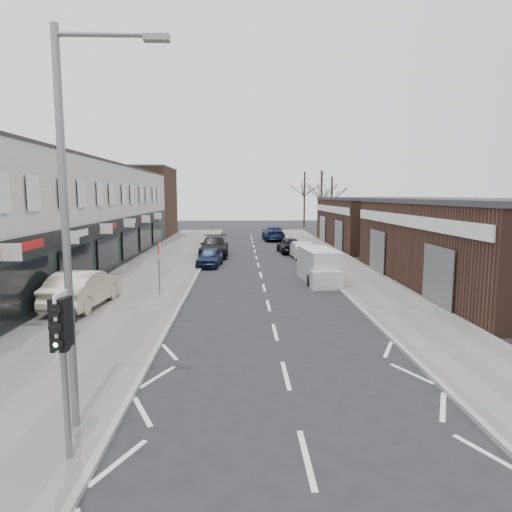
{
  "coord_description": "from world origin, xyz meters",
  "views": [
    {
      "loc": [
        -1.21,
        -9.96,
        4.91
      ],
      "look_at": [
        -0.64,
        7.38,
        2.6
      ],
      "focal_mm": 32.0,
      "sensor_mm": 36.0,
      "label": 1
    }
  ],
  "objects": [
    {
      "name": "pedestrian",
      "position": [
        -7.11,
        5.45,
        0.88
      ],
      "size": [
        0.59,
        0.42,
        1.52
      ],
      "primitive_type": "imported",
      "rotation": [
        0.0,
        0.0,
        3.03
      ],
      "color": "black",
      "rests_on": "pavement_left"
    },
    {
      "name": "pavement_right",
      "position": [
        5.75,
        22.0,
        0.06
      ],
      "size": [
        3.5,
        64.0,
        0.12
      ],
      "primitive_type": "cube",
      "color": "slate",
      "rests_on": "ground"
    },
    {
      "name": "tree_far_c",
      "position": [
        8.5,
        60.0,
        0.0
      ],
      "size": [
        3.6,
        3.6,
        8.5
      ],
      "primitive_type": null,
      "color": "#382D26",
      "rests_on": "ground"
    },
    {
      "name": "warning_sign",
      "position": [
        -5.16,
        12.0,
        2.2
      ],
      "size": [
        0.12,
        0.8,
        2.7
      ],
      "color": "slate",
      "rests_on": "pavement_left"
    },
    {
      "name": "right_unit_near",
      "position": [
        12.5,
        14.0,
        2.25
      ],
      "size": [
        10.0,
        18.0,
        4.5
      ],
      "primitive_type": "cube",
      "color": "#3A231A",
      "rests_on": "ground"
    },
    {
      "name": "parked_car_right_c",
      "position": [
        2.32,
        39.81,
        0.78
      ],
      "size": [
        2.37,
        5.44,
        1.56
      ],
      "primitive_type": "imported",
      "rotation": [
        0.0,
        0.0,
        3.18
      ],
      "color": "#121D3B",
      "rests_on": "ground"
    },
    {
      "name": "parked_car_right_b",
      "position": [
        2.89,
        28.67,
        0.71
      ],
      "size": [
        2.0,
        4.26,
        1.41
      ],
      "primitive_type": "imported",
      "rotation": [
        0.0,
        0.0,
        3.22
      ],
      "color": "black",
      "rests_on": "ground"
    },
    {
      "name": "pavement_left",
      "position": [
        -6.75,
        22.0,
        0.06
      ],
      "size": [
        5.5,
        64.0,
        0.12
      ],
      "primitive_type": "cube",
      "color": "slate",
      "rests_on": "ground"
    },
    {
      "name": "parked_car_right_a",
      "position": [
        3.5,
        25.53,
        0.68
      ],
      "size": [
        1.69,
        4.19,
        1.35
      ],
      "primitive_type": "imported",
      "rotation": [
        0.0,
        0.0,
        3.21
      ],
      "color": "silver",
      "rests_on": "ground"
    },
    {
      "name": "shop_terrace_left",
      "position": [
        -13.5,
        19.5,
        3.55
      ],
      "size": [
        8.0,
        41.0,
        7.1
      ],
      "primitive_type": "cube",
      "color": "beige",
      "rests_on": "ground"
    },
    {
      "name": "tree_far_b",
      "position": [
        11.5,
        54.0,
        0.0
      ],
      "size": [
        3.6,
        3.6,
        7.5
      ],
      "primitive_type": null,
      "color": "#382D26",
      "rests_on": "ground"
    },
    {
      "name": "brick_block_far",
      "position": [
        -13.5,
        45.0,
        4.0
      ],
      "size": [
        8.0,
        10.0,
        8.0
      ],
      "primitive_type": "cube",
      "color": "#472D1E",
      "rests_on": "ground"
    },
    {
      "name": "tree_far_a",
      "position": [
        9.0,
        48.0,
        0.0
      ],
      "size": [
        3.6,
        3.6,
        8.0
      ],
      "primitive_type": null,
      "color": "#382D26",
      "rests_on": "ground"
    },
    {
      "name": "parked_car_left_b",
      "position": [
        -3.4,
        26.78,
        0.81
      ],
      "size": [
        2.33,
        5.59,
        1.62
      ],
      "primitive_type": "imported",
      "rotation": [
        0.0,
        0.0,
        0.01
      ],
      "color": "black",
      "rests_on": "ground"
    },
    {
      "name": "parked_car_left_a",
      "position": [
        -3.4,
        21.53,
        0.64
      ],
      "size": [
        1.88,
        3.88,
        1.28
      ],
      "primitive_type": "imported",
      "rotation": [
        0.0,
        0.0,
        -0.1
      ],
      "color": "#131E3C",
      "rests_on": "ground"
    },
    {
      "name": "ground",
      "position": [
        0.0,
        0.0,
        0.0
      ],
      "size": [
        160.0,
        160.0,
        0.0
      ],
      "primitive_type": "plane",
      "color": "black",
      "rests_on": "ground"
    },
    {
      "name": "right_unit_far",
      "position": [
        12.5,
        34.0,
        2.25
      ],
      "size": [
        10.0,
        16.0,
        4.5
      ],
      "primitive_type": "cube",
      "color": "#3A231A",
      "rests_on": "ground"
    },
    {
      "name": "sedan_on_pavement",
      "position": [
        -8.07,
        9.64,
        0.92
      ],
      "size": [
        2.08,
        5.0,
        1.61
      ],
      "primitive_type": "imported",
      "rotation": [
        0.0,
        0.0,
        3.06
      ],
      "color": "#C1B49A",
      "rests_on": "pavement_left"
    },
    {
      "name": "traffic_light",
      "position": [
        -4.4,
        -2.02,
        2.41
      ],
      "size": [
        0.28,
        0.6,
        3.1
      ],
      "color": "slate",
      "rests_on": "pavement_left"
    },
    {
      "name": "white_van",
      "position": [
        3.26,
        15.64,
        0.88
      ],
      "size": [
        2.06,
        4.95,
        1.87
      ],
      "rotation": [
        0.0,
        0.0,
        0.09
      ],
      "color": "silver",
      "rests_on": "ground"
    },
    {
      "name": "street_lamp",
      "position": [
        -4.53,
        -0.8,
        4.62
      ],
      "size": [
        2.23,
        0.22,
        8.0
      ],
      "color": "slate",
      "rests_on": "pavement_left"
    }
  ]
}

